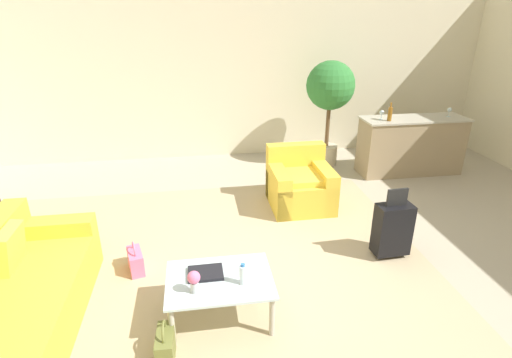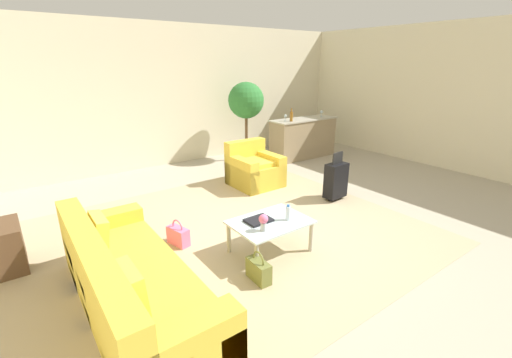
{
  "view_description": "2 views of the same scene",
  "coord_description": "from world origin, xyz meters",
  "px_view_note": "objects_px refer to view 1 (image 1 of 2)",
  "views": [
    {
      "loc": [
        -0.53,
        -3.44,
        2.64
      ],
      "look_at": [
        0.05,
        0.29,
        1.03
      ],
      "focal_mm": 28.0,
      "sensor_mm": 36.0,
      "label": 1
    },
    {
      "loc": [
        -2.79,
        -3.48,
        2.29
      ],
      "look_at": [
        -0.56,
        -0.42,
        0.99
      ],
      "focal_mm": 24.0,
      "sensor_mm": 36.0,
      "label": 2
    }
  ],
  "objects_px": {
    "couch": "(2,320)",
    "coffee_table_book": "(206,273)",
    "wine_glass_left_of_centre": "(450,110)",
    "potted_ficus": "(330,92)",
    "water_bottle": "(243,275)",
    "wine_bottle_amber": "(390,114)",
    "armchair": "(299,185)",
    "suitcase_black": "(392,229)",
    "bar_console": "(411,145)",
    "flower_vase": "(194,280)",
    "wine_glass_leftmost": "(382,113)",
    "coffee_table": "(220,284)",
    "handbag_pink": "(136,261)",
    "handbag_olive": "(166,345)"
  },
  "relations": [
    {
      "from": "couch",
      "to": "coffee_table_book",
      "type": "height_order",
      "value": "couch"
    },
    {
      "from": "wine_glass_left_of_centre",
      "to": "potted_ficus",
      "type": "bearing_deg",
      "value": 162.42
    },
    {
      "from": "water_bottle",
      "to": "wine_bottle_amber",
      "type": "xyz_separation_m",
      "value": [
        2.78,
        3.09,
        0.57
      ]
    },
    {
      "from": "armchair",
      "to": "suitcase_black",
      "type": "distance_m",
      "value": 1.63
    },
    {
      "from": "couch",
      "to": "potted_ficus",
      "type": "distance_m",
      "value": 5.6
    },
    {
      "from": "bar_console",
      "to": "flower_vase",
      "type": "bearing_deg",
      "value": -138.86
    },
    {
      "from": "armchair",
      "to": "bar_console",
      "type": "bearing_deg",
      "value": 23.01
    },
    {
      "from": "couch",
      "to": "water_bottle",
      "type": "bearing_deg",
      "value": -0.0
    },
    {
      "from": "wine_glass_leftmost",
      "to": "potted_ficus",
      "type": "xyz_separation_m",
      "value": [
        -0.7,
        0.61,
        0.24
      ]
    },
    {
      "from": "coffee_table_book",
      "to": "coffee_table",
      "type": "bearing_deg",
      "value": -34.33
    },
    {
      "from": "wine_glass_left_of_centre",
      "to": "suitcase_black",
      "type": "height_order",
      "value": "wine_glass_left_of_centre"
    },
    {
      "from": "armchair",
      "to": "handbag_pink",
      "type": "bearing_deg",
      "value": -148.65
    },
    {
      "from": "wine_bottle_amber",
      "to": "handbag_olive",
      "type": "height_order",
      "value": "wine_bottle_amber"
    },
    {
      "from": "armchair",
      "to": "bar_console",
      "type": "distance_m",
      "value": 2.4
    },
    {
      "from": "wine_bottle_amber",
      "to": "handbag_olive",
      "type": "bearing_deg",
      "value": -135.57
    },
    {
      "from": "water_bottle",
      "to": "coffee_table_book",
      "type": "height_order",
      "value": "water_bottle"
    },
    {
      "from": "armchair",
      "to": "wine_glass_left_of_centre",
      "type": "bearing_deg",
      "value": 18.36
    },
    {
      "from": "couch",
      "to": "wine_bottle_amber",
      "type": "bearing_deg",
      "value": 32.9
    },
    {
      "from": "couch",
      "to": "wine_bottle_amber",
      "type": "distance_m",
      "value": 5.74
    },
    {
      "from": "wine_glass_left_of_centre",
      "to": "suitcase_black",
      "type": "bearing_deg",
      "value": -131.29
    },
    {
      "from": "suitcase_black",
      "to": "handbag_olive",
      "type": "height_order",
      "value": "suitcase_black"
    },
    {
      "from": "couch",
      "to": "wine_glass_leftmost",
      "type": "height_order",
      "value": "wine_glass_leftmost"
    },
    {
      "from": "coffee_table",
      "to": "handbag_olive",
      "type": "distance_m",
      "value": 0.67
    },
    {
      "from": "couch",
      "to": "handbag_pink",
      "type": "height_order",
      "value": "couch"
    },
    {
      "from": "couch",
      "to": "suitcase_black",
      "type": "bearing_deg",
      "value": 11.92
    },
    {
      "from": "wine_glass_leftmost",
      "to": "armchair",
      "type": "bearing_deg",
      "value": -149.81
    },
    {
      "from": "flower_vase",
      "to": "potted_ficus",
      "type": "relative_size",
      "value": 0.11
    },
    {
      "from": "water_bottle",
      "to": "couch",
      "type": "bearing_deg",
      "value": 180.0
    },
    {
      "from": "coffee_table_book",
      "to": "handbag_pink",
      "type": "bearing_deg",
      "value": 133.27
    },
    {
      "from": "suitcase_black",
      "to": "handbag_olive",
      "type": "distance_m",
      "value": 2.72
    },
    {
      "from": "handbag_olive",
      "to": "coffee_table_book",
      "type": "bearing_deg",
      "value": 53.63
    },
    {
      "from": "coffee_table",
      "to": "wine_glass_leftmost",
      "type": "distance_m",
      "value": 4.3
    },
    {
      "from": "potted_ficus",
      "to": "wine_glass_leftmost",
      "type": "bearing_deg",
      "value": -41.09
    },
    {
      "from": "handbag_pink",
      "to": "handbag_olive",
      "type": "bearing_deg",
      "value": -72.95
    },
    {
      "from": "couch",
      "to": "coffee_table",
      "type": "relative_size",
      "value": 2.59
    },
    {
      "from": "coffee_table",
      "to": "handbag_olive",
      "type": "relative_size",
      "value": 2.65
    },
    {
      "from": "bar_console",
      "to": "handbag_olive",
      "type": "xyz_separation_m",
      "value": [
        -3.98,
        -3.5,
        -0.37
      ]
    },
    {
      "from": "water_bottle",
      "to": "wine_glass_left_of_centre",
      "type": "bearing_deg",
      "value": 39.3
    },
    {
      "from": "wine_glass_leftmost",
      "to": "wine_glass_left_of_centre",
      "type": "distance_m",
      "value": 1.21
    },
    {
      "from": "couch",
      "to": "coffee_table",
      "type": "bearing_deg",
      "value": 3.2
    },
    {
      "from": "armchair",
      "to": "wine_glass_left_of_centre",
      "type": "distance_m",
      "value": 3.06
    },
    {
      "from": "couch",
      "to": "coffee_table_book",
      "type": "bearing_deg",
      "value": 6.15
    },
    {
      "from": "couch",
      "to": "handbag_olive",
      "type": "bearing_deg",
      "value": -13.03
    },
    {
      "from": "bar_console",
      "to": "suitcase_black",
      "type": "bearing_deg",
      "value": -122.01
    },
    {
      "from": "flower_vase",
      "to": "bar_console",
      "type": "relative_size",
      "value": 0.12
    },
    {
      "from": "bar_console",
      "to": "handbag_olive",
      "type": "height_order",
      "value": "bar_console"
    },
    {
      "from": "water_bottle",
      "to": "handbag_pink",
      "type": "distance_m",
      "value": 1.48
    },
    {
      "from": "couch",
      "to": "flower_vase",
      "type": "xyz_separation_m",
      "value": [
        1.57,
        -0.05,
        0.25
      ]
    },
    {
      "from": "bar_console",
      "to": "wine_glass_left_of_centre",
      "type": "height_order",
      "value": "wine_glass_left_of_centre"
    },
    {
      "from": "armchair",
      "to": "flower_vase",
      "type": "bearing_deg",
      "value": -123.28
    }
  ]
}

